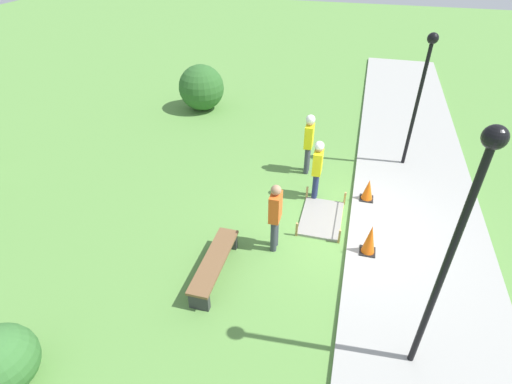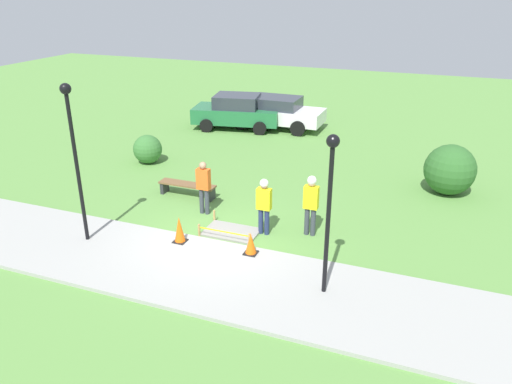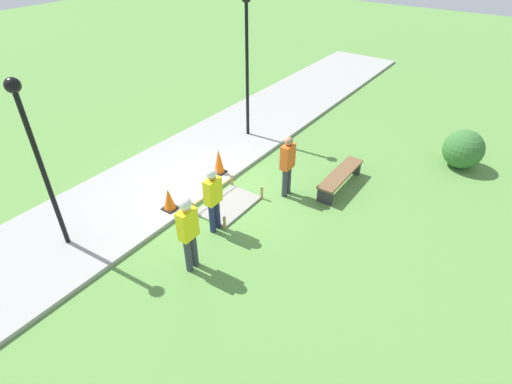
{
  "view_description": "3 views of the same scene",
  "coord_description": "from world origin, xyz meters",
  "px_view_note": "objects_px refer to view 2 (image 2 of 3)",
  "views": [
    {
      "loc": [
        -7.57,
        0.26,
        6.17
      ],
      "look_at": [
        -0.09,
        2.25,
        0.76
      ],
      "focal_mm": 28.0,
      "sensor_mm": 36.0,
      "label": 1
    },
    {
      "loc": [
        5.45,
        -10.8,
        6.6
      ],
      "look_at": [
        0.52,
        1.94,
        0.81
      ],
      "focal_mm": 35.0,
      "sensor_mm": 36.0,
      "label": 2
    },
    {
      "loc": [
        6.47,
        5.9,
        6.01
      ],
      "look_at": [
        0.17,
        1.46,
        0.7
      ],
      "focal_mm": 28.0,
      "sensor_mm": 36.0,
      "label": 3
    }
  ],
  "objects_px": {
    "worker_supervisor": "(311,200)",
    "worker_assistant": "(264,202)",
    "bystander_in_orange_shirt": "(204,185)",
    "parked_car_green": "(237,111)",
    "traffic_cone_near_patch": "(179,230)",
    "traffic_cone_far_patch": "(251,244)",
    "lamppost_near": "(330,192)",
    "lamppost_far": "(73,143)",
    "park_bench": "(187,187)",
    "parked_car_white": "(275,112)"
  },
  "relations": [
    {
      "from": "traffic_cone_far_patch",
      "to": "worker_supervisor",
      "type": "relative_size",
      "value": 0.33
    },
    {
      "from": "traffic_cone_far_patch",
      "to": "bystander_in_orange_shirt",
      "type": "height_order",
      "value": "bystander_in_orange_shirt"
    },
    {
      "from": "park_bench",
      "to": "parked_car_green",
      "type": "distance_m",
      "value": 8.47
    },
    {
      "from": "traffic_cone_near_patch",
      "to": "traffic_cone_far_patch",
      "type": "distance_m",
      "value": 2.02
    },
    {
      "from": "traffic_cone_near_patch",
      "to": "lamppost_near",
      "type": "bearing_deg",
      "value": -11.83
    },
    {
      "from": "park_bench",
      "to": "parked_car_green",
      "type": "relative_size",
      "value": 0.44
    },
    {
      "from": "worker_supervisor",
      "to": "lamppost_near",
      "type": "distance_m",
      "value": 3.27
    },
    {
      "from": "worker_supervisor",
      "to": "lamppost_near",
      "type": "relative_size",
      "value": 0.48
    },
    {
      "from": "worker_assistant",
      "to": "lamppost_near",
      "type": "relative_size",
      "value": 0.45
    },
    {
      "from": "traffic_cone_near_patch",
      "to": "parked_car_green",
      "type": "xyz_separation_m",
      "value": [
        -3.15,
        11.3,
        0.36
      ]
    },
    {
      "from": "park_bench",
      "to": "worker_assistant",
      "type": "relative_size",
      "value": 1.17
    },
    {
      "from": "bystander_in_orange_shirt",
      "to": "parked_car_white",
      "type": "distance_m",
      "value": 10.05
    },
    {
      "from": "bystander_in_orange_shirt",
      "to": "lamppost_far",
      "type": "distance_m",
      "value": 4.02
    },
    {
      "from": "traffic_cone_far_patch",
      "to": "park_bench",
      "type": "bearing_deg",
      "value": 139.49
    },
    {
      "from": "traffic_cone_near_patch",
      "to": "worker_supervisor",
      "type": "height_order",
      "value": "worker_supervisor"
    },
    {
      "from": "traffic_cone_far_patch",
      "to": "parked_car_green",
      "type": "relative_size",
      "value": 0.13
    },
    {
      "from": "park_bench",
      "to": "lamppost_near",
      "type": "xyz_separation_m",
      "value": [
        5.6,
        -3.9,
        2.21
      ]
    },
    {
      "from": "lamppost_far",
      "to": "parked_car_green",
      "type": "bearing_deg",
      "value": 93.4
    },
    {
      "from": "worker_assistant",
      "to": "bystander_in_orange_shirt",
      "type": "xyz_separation_m",
      "value": [
        -2.16,
        0.6,
        -0.03
      ]
    },
    {
      "from": "worker_supervisor",
      "to": "bystander_in_orange_shirt",
      "type": "height_order",
      "value": "worker_supervisor"
    },
    {
      "from": "bystander_in_orange_shirt",
      "to": "lamppost_near",
      "type": "height_order",
      "value": "lamppost_near"
    },
    {
      "from": "worker_supervisor",
      "to": "traffic_cone_near_patch",
      "type": "bearing_deg",
      "value": -149.45
    },
    {
      "from": "traffic_cone_far_patch",
      "to": "parked_car_white",
      "type": "height_order",
      "value": "parked_car_white"
    },
    {
      "from": "traffic_cone_near_patch",
      "to": "traffic_cone_far_patch",
      "type": "xyz_separation_m",
      "value": [
        2.02,
        0.1,
        -0.07
      ]
    },
    {
      "from": "traffic_cone_near_patch",
      "to": "parked_car_white",
      "type": "bearing_deg",
      "value": 96.85
    },
    {
      "from": "bystander_in_orange_shirt",
      "to": "lamppost_far",
      "type": "relative_size",
      "value": 0.39
    },
    {
      "from": "bystander_in_orange_shirt",
      "to": "lamppost_far",
      "type": "height_order",
      "value": "lamppost_far"
    },
    {
      "from": "traffic_cone_near_patch",
      "to": "parked_car_green",
      "type": "bearing_deg",
      "value": 105.58
    },
    {
      "from": "worker_supervisor",
      "to": "lamppost_near",
      "type": "xyz_separation_m",
      "value": [
        1.08,
        -2.71,
        1.48
      ]
    },
    {
      "from": "traffic_cone_near_patch",
      "to": "traffic_cone_far_patch",
      "type": "bearing_deg",
      "value": 2.74
    },
    {
      "from": "traffic_cone_near_patch",
      "to": "park_bench",
      "type": "relative_size",
      "value": 0.38
    },
    {
      "from": "worker_supervisor",
      "to": "bystander_in_orange_shirt",
      "type": "xyz_separation_m",
      "value": [
        -3.38,
        0.19,
        -0.11
      ]
    },
    {
      "from": "park_bench",
      "to": "parked_car_white",
      "type": "relative_size",
      "value": 0.42
    },
    {
      "from": "worker_supervisor",
      "to": "parked_car_green",
      "type": "xyz_separation_m",
      "value": [
        -6.26,
        9.46,
        -0.24
      ]
    },
    {
      "from": "worker_supervisor",
      "to": "parked_car_green",
      "type": "bearing_deg",
      "value": 123.48
    },
    {
      "from": "traffic_cone_far_patch",
      "to": "park_bench",
      "type": "distance_m",
      "value": 4.5
    },
    {
      "from": "lamppost_near",
      "to": "bystander_in_orange_shirt",
      "type": "bearing_deg",
      "value": 146.97
    },
    {
      "from": "bystander_in_orange_shirt",
      "to": "lamppost_near",
      "type": "bearing_deg",
      "value": -33.03
    },
    {
      "from": "traffic_cone_far_patch",
      "to": "bystander_in_orange_shirt",
      "type": "distance_m",
      "value": 3.05
    },
    {
      "from": "worker_assistant",
      "to": "lamppost_near",
      "type": "xyz_separation_m",
      "value": [
        2.31,
        -2.3,
        1.56
      ]
    },
    {
      "from": "worker_assistant",
      "to": "parked_car_green",
      "type": "height_order",
      "value": "worker_assistant"
    },
    {
      "from": "bystander_in_orange_shirt",
      "to": "parked_car_green",
      "type": "bearing_deg",
      "value": 107.23
    },
    {
      "from": "traffic_cone_far_patch",
      "to": "worker_assistant",
      "type": "xyz_separation_m",
      "value": [
        -0.14,
        1.33,
        0.59
      ]
    },
    {
      "from": "traffic_cone_far_patch",
      "to": "worker_assistant",
      "type": "relative_size",
      "value": 0.35
    },
    {
      "from": "worker_supervisor",
      "to": "worker_assistant",
      "type": "distance_m",
      "value": 1.29
    },
    {
      "from": "traffic_cone_near_patch",
      "to": "bystander_in_orange_shirt",
      "type": "distance_m",
      "value": 2.1
    },
    {
      "from": "parked_car_white",
      "to": "park_bench",
      "type": "bearing_deg",
      "value": -89.28
    },
    {
      "from": "park_bench",
      "to": "parked_car_white",
      "type": "height_order",
      "value": "parked_car_white"
    },
    {
      "from": "worker_assistant",
      "to": "parked_car_white",
      "type": "distance_m",
      "value": 11.09
    },
    {
      "from": "lamppost_near",
      "to": "lamppost_far",
      "type": "xyz_separation_m",
      "value": [
        -6.63,
        0.09,
        0.31
      ]
    }
  ]
}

